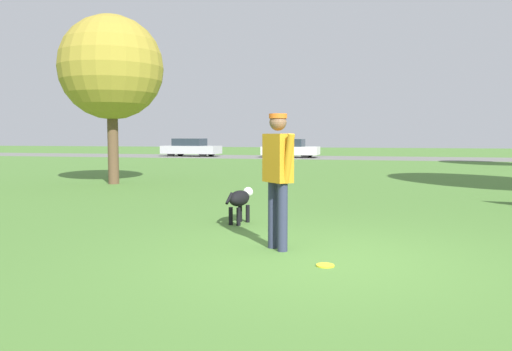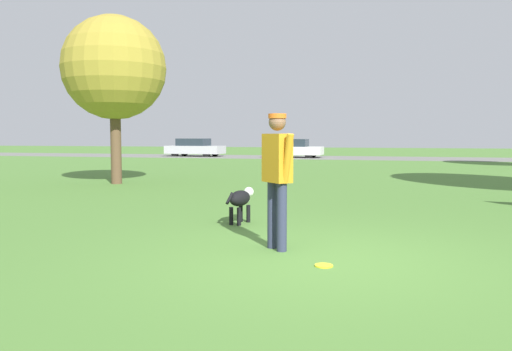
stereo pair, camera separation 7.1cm
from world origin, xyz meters
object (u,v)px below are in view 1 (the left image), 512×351
frisbee (325,265)px  tree_near_left (111,68)px  person (278,169)px  parked_car_silver (191,148)px  parked_car_white (290,149)px  dog (240,200)px

frisbee → tree_near_left: 11.76m
person → parked_car_silver: (-12.44, 28.14, -0.42)m
tree_near_left → parked_car_white: tree_near_left is taller
frisbee → parked_car_white: bearing=101.2°
person → frisbee: 1.44m
parked_car_silver → parked_car_white: (7.49, -0.23, -0.01)m
parked_car_silver → person: bearing=-63.6°
tree_near_left → parked_car_white: bearing=84.7°
frisbee → parked_car_silver: parked_car_silver is taller
tree_near_left → dog: bearing=-45.1°
person → dog: (-1.02, 1.78, -0.65)m
frisbee → parked_car_silver: (-13.14, 28.83, 0.63)m
dog → parked_car_white: parked_car_white is taller
dog → parked_car_silver: parked_car_silver is taller
frisbee → tree_near_left: bearing=132.2°
dog → frisbee: dog is taller
dog → parked_car_white: bearing=19.1°
parked_car_silver → frisbee: bearing=-62.9°
parked_car_silver → parked_car_white: parked_car_silver is taller
dog → frisbee: 3.05m
dog → parked_car_silver: 28.72m
frisbee → parked_car_white: parked_car_white is taller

